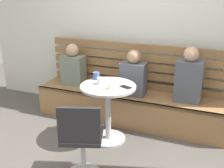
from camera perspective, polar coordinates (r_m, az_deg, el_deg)
ground at (r=3.19m, az=-4.04°, el=-16.73°), size 8.00×8.00×0.00m
back_wall at (r=4.12m, az=5.74°, el=13.51°), size 5.20×0.10×2.90m
booth_bench at (r=4.03m, az=3.35°, el=-4.73°), size 2.70×0.52×0.44m
booth_backrest at (r=4.06m, az=4.61°, el=3.75°), size 2.65×0.04×0.66m
cafe_table at (r=3.44m, az=-0.79°, el=-3.76°), size 0.68×0.68×0.74m
white_chair at (r=2.79m, az=-6.25°, el=-11.10°), size 0.51×0.51×0.85m
person_adult at (r=3.71m, az=15.47°, el=1.29°), size 0.34×0.22×0.72m
person_child_left at (r=4.24m, az=-7.94°, el=3.49°), size 0.34×0.22×0.63m
person_child_middle at (r=3.82m, az=4.38°, el=1.81°), size 0.34×0.22×0.63m
cup_glass_short at (r=3.40m, az=-2.42°, el=0.66°), size 0.08×0.08×0.08m
cup_mug_blue at (r=3.57m, az=-3.24°, el=1.70°), size 0.08×0.08×0.09m
cup_espresso_small at (r=3.23m, az=-0.29°, el=-0.58°), size 0.06×0.06×0.05m
phone_on_table at (r=3.30m, az=2.81°, el=-0.62°), size 0.16×0.12×0.01m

